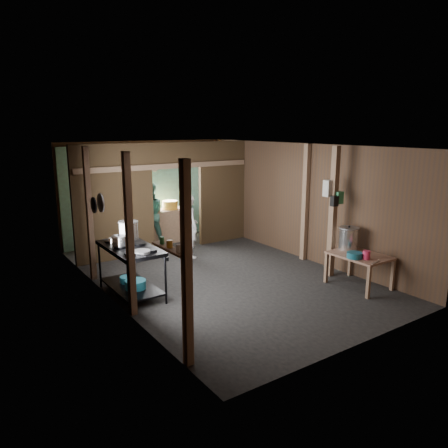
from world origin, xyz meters
TOP-DOWN VIEW (x-y plane):
  - floor at (0.00, 0.00)m, footprint 4.50×7.00m
  - ceiling at (0.00, 0.00)m, footprint 4.50×7.00m
  - wall_back at (0.00, 3.50)m, footprint 4.50×0.00m
  - wall_front at (0.00, -3.50)m, footprint 4.50×0.00m
  - wall_left at (-2.25, 0.00)m, footprint 0.00×7.00m
  - wall_right at (2.25, 0.00)m, footprint 0.00×7.00m
  - partition_left at (-1.32, 2.20)m, footprint 1.85×0.10m
  - partition_right at (1.57, 2.20)m, footprint 1.35×0.10m
  - partition_header at (0.25, 2.20)m, footprint 1.30×0.10m
  - turquoise_panel at (0.00, 3.44)m, footprint 4.40×0.06m
  - back_counter at (0.30, 2.95)m, footprint 1.20×0.50m
  - wall_clock at (0.25, 3.40)m, footprint 0.20×0.03m
  - post_left_a at (-2.18, -2.60)m, footprint 0.10×0.12m
  - post_left_b at (-2.18, -0.80)m, footprint 0.10×0.12m
  - post_left_c at (-2.18, 1.20)m, footprint 0.10×0.12m
  - post_right at (2.18, -0.20)m, footprint 0.10×0.12m
  - post_free at (1.85, -1.30)m, footprint 0.12×0.12m
  - cross_beam at (0.00, 2.15)m, footprint 4.40×0.12m
  - pan_lid_big at (-2.21, 0.40)m, footprint 0.03×0.34m
  - pan_lid_small at (-2.21, 0.80)m, footprint 0.03×0.30m
  - wall_shelf at (-2.15, -2.10)m, footprint 0.14×0.80m
  - jar_white at (-2.15, -2.35)m, footprint 0.07×0.07m
  - jar_yellow at (-2.15, -2.10)m, footprint 0.08×0.08m
  - jar_green at (-2.15, -1.88)m, footprint 0.06×0.06m
  - bag_white at (1.80, -1.22)m, footprint 0.22×0.15m
  - bag_green at (1.92, -1.36)m, footprint 0.16×0.12m
  - bag_black at (1.78, -1.38)m, footprint 0.14×0.10m
  - gas_range at (-1.88, -0.02)m, footprint 0.79×1.53m
  - prep_table at (1.83, -2.02)m, footprint 0.77×1.06m
  - stove_pot_large at (-1.71, 0.43)m, footprint 0.46×0.46m
  - stove_pot_med at (-2.05, 0.04)m, footprint 0.33×0.33m
  - stove_saucepan at (-2.05, 0.38)m, footprint 0.19×0.19m
  - frying_pan at (-1.88, -0.53)m, footprint 0.47×0.58m
  - blue_tub_front at (-1.88, -0.20)m, footprint 0.37×0.37m
  - blue_tub_back at (-1.88, 0.18)m, footprint 0.27×0.27m
  - stock_pot at (1.93, -1.65)m, footprint 0.41×0.41m
  - wash_basin at (1.57, -2.11)m, footprint 0.36×0.36m
  - pink_bucket at (1.68, -2.28)m, footprint 0.15×0.15m
  - knife at (1.67, -2.49)m, footprint 0.30×0.10m
  - yellow_tub at (0.44, 2.95)m, footprint 0.40×0.40m
  - red_cup at (-0.01, 2.95)m, footprint 0.13×0.13m
  - cook at (0.15, 1.40)m, footprint 0.42×0.58m
  - worker_back at (-0.17, 2.90)m, footprint 0.93×0.83m

SIDE VIEW (x-z plane):
  - floor at x=0.00m, z-range 0.00..0.00m
  - blue_tub_back at x=-1.88m, z-range 0.18..0.28m
  - blue_tub_front at x=-1.88m, z-range 0.18..0.33m
  - prep_table at x=1.83m, z-range 0.00..0.62m
  - back_counter at x=0.30m, z-range 0.00..0.85m
  - gas_range at x=-1.88m, z-range 0.00..0.90m
  - knife at x=1.67m, z-range 0.63..0.63m
  - wash_basin at x=1.57m, z-range 0.62..0.73m
  - pink_bucket at x=1.68m, z-range 0.62..0.78m
  - cook at x=0.15m, z-range 0.00..1.46m
  - worker_back at x=-0.17m, z-range 0.00..1.59m
  - stock_pot at x=1.93m, z-range 0.60..1.06m
  - red_cup at x=-0.01m, z-range 0.85..1.00m
  - frying_pan at x=-1.88m, z-range 0.89..0.96m
  - stove_saucepan at x=-2.05m, z-range 0.90..1.00m
  - yellow_tub at x=0.44m, z-range 0.85..1.07m
  - stove_pot_med at x=-2.05m, z-range 0.88..1.11m
  - stove_pot_large at x=-1.71m, z-range 0.88..1.25m
  - turquoise_panel at x=0.00m, z-range 0.00..2.50m
  - wall_back at x=0.00m, z-range 0.00..2.60m
  - wall_front at x=0.00m, z-range 0.00..2.60m
  - wall_left at x=-2.25m, z-range 0.00..2.60m
  - wall_right at x=2.25m, z-range 0.00..2.60m
  - partition_left at x=-1.32m, z-range 0.00..2.60m
  - partition_right at x=1.57m, z-range 0.00..2.60m
  - post_left_a at x=-2.18m, z-range 0.00..2.60m
  - post_left_b at x=-2.18m, z-range 0.00..2.60m
  - post_left_c at x=-2.18m, z-range 0.00..2.60m
  - post_right at x=2.18m, z-range 0.00..2.60m
  - post_free at x=1.85m, z-range 0.00..2.60m
  - wall_shelf at x=-2.15m, z-range 1.39..1.41m
  - jar_white at x=-2.15m, z-range 1.42..1.52m
  - jar_yellow at x=-2.15m, z-range 1.42..1.52m
  - jar_green at x=-2.15m, z-range 1.42..1.52m
  - pan_lid_small at x=-2.21m, z-range 1.40..1.70m
  - bag_black at x=1.78m, z-range 1.45..1.65m
  - bag_green at x=1.92m, z-range 1.48..1.72m
  - pan_lid_big at x=-2.21m, z-range 1.48..1.82m
  - bag_white at x=1.80m, z-range 1.62..1.94m
  - wall_clock at x=0.25m, z-range 1.80..2.00m
  - cross_beam at x=0.00m, z-range 1.99..2.11m
  - partition_header at x=0.25m, z-range 2.00..2.60m
  - ceiling at x=0.00m, z-range 2.60..2.60m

